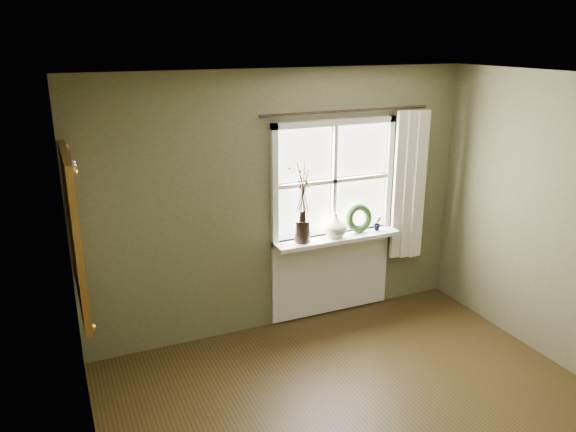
{
  "coord_description": "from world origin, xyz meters",
  "views": [
    {
      "loc": [
        -2.09,
        -2.62,
        2.89
      ],
      "look_at": [
        -0.25,
        1.55,
        1.41
      ],
      "focal_mm": 35.0,
      "sensor_mm": 36.0,
      "label": 1
    }
  ],
  "objects_px": {
    "cream_vase": "(335,225)",
    "gilt_mirror": "(74,232)",
    "wreath": "(359,221)",
    "dark_jug": "(302,231)"
  },
  "relations": [
    {
      "from": "wreath",
      "to": "gilt_mirror",
      "type": "distance_m",
      "value": 2.86
    },
    {
      "from": "cream_vase",
      "to": "gilt_mirror",
      "type": "height_order",
      "value": "gilt_mirror"
    },
    {
      "from": "dark_jug",
      "to": "wreath",
      "type": "height_order",
      "value": "wreath"
    },
    {
      "from": "dark_jug",
      "to": "wreath",
      "type": "distance_m",
      "value": 0.67
    },
    {
      "from": "cream_vase",
      "to": "wreath",
      "type": "height_order",
      "value": "wreath"
    },
    {
      "from": "cream_vase",
      "to": "gilt_mirror",
      "type": "distance_m",
      "value": 2.55
    },
    {
      "from": "cream_vase",
      "to": "wreath",
      "type": "distance_m",
      "value": 0.3
    },
    {
      "from": "dark_jug",
      "to": "cream_vase",
      "type": "relative_size",
      "value": 0.9
    },
    {
      "from": "cream_vase",
      "to": "gilt_mirror",
      "type": "bearing_deg",
      "value": -170.41
    },
    {
      "from": "dark_jug",
      "to": "gilt_mirror",
      "type": "height_order",
      "value": "gilt_mirror"
    }
  ]
}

